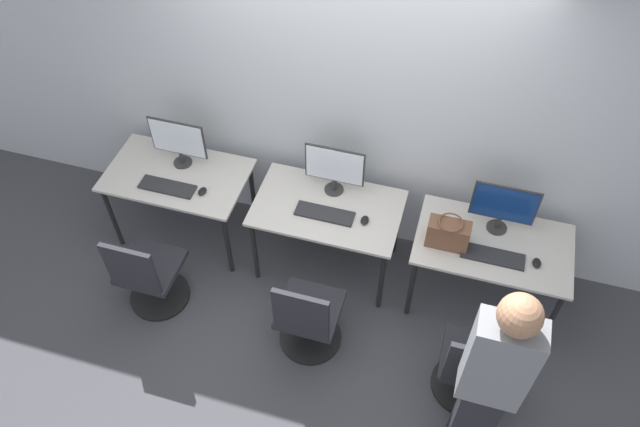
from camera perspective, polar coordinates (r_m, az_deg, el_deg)
The scene contains 19 objects.
ground_plane at distance 5.13m, azimuth -0.43°, elevation -7.49°, with size 20.00×20.00×0.00m, color #3D3D42.
wall_back at distance 4.61m, azimuth 2.37°, elevation 10.42°, with size 12.00×0.05×2.80m.
desk_left at distance 5.18m, azimuth -12.86°, elevation 2.92°, with size 1.13×0.68×0.72m.
monitor_left at distance 5.04m, azimuth -12.85°, elevation 6.51°, with size 0.46×0.15×0.43m.
keyboard_left at distance 5.03m, azimuth -13.78°, elevation 2.38°, with size 0.45×0.14×0.02m.
mouse_left at distance 4.93m, azimuth -10.71°, elevation 2.01°, with size 0.06×0.09×0.03m.
office_chair_left at distance 4.98m, azimuth -15.38°, elevation -5.59°, with size 0.48×0.48×0.87m.
desk_center at distance 4.81m, azimuth 0.68°, elevation -0.03°, with size 1.13×0.68×0.72m.
monitor_center at distance 4.70m, azimuth 1.34°, elevation 4.21°, with size 0.46×0.15×0.43m.
keyboard_center at distance 4.70m, azimuth 0.43°, elevation -0.01°, with size 0.45×0.14×0.02m.
mouse_center at distance 4.66m, azimuth 4.12°, elevation -0.62°, with size 0.06×0.09×0.03m.
office_chair_center at distance 4.59m, azimuth -1.12°, elevation -9.67°, with size 0.48×0.48×0.87m.
desk_right at distance 4.76m, azimuth 15.45°, elevation -3.24°, with size 1.13×0.68×0.72m.
monitor_right at distance 4.62m, azimuth 16.44°, elevation 0.65°, with size 0.46×0.15×0.43m.
keyboard_right at distance 4.61m, azimuth 15.51°, elevation -3.77°, with size 0.45×0.14×0.02m.
mouse_right at distance 4.66m, azimuth 19.20°, elevation -4.30°, with size 0.06×0.09×0.03m.
office_chair_right at distance 4.52m, azimuth 13.64°, elevation -13.73°, with size 0.48×0.48×0.87m.
person_right at distance 3.81m, azimuth 15.42°, elevation -14.30°, with size 0.36×0.23×1.76m.
handbag at distance 4.53m, azimuth 11.63°, elevation -1.82°, with size 0.30×0.18×0.25m.
Camera 1 is at (0.83, -2.70, 4.28)m, focal length 35.00 mm.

